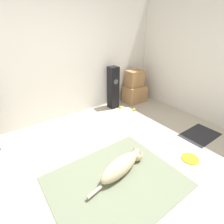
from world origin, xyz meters
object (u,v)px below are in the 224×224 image
object	(u,v)px
cardboard_box_lower	(135,94)
floor_speaker	(113,88)
dog	(122,166)
cardboard_box_upper	(135,78)
tennis_ball_loose_on_carpet	(118,105)
tennis_ball_by_boxes	(134,110)
frisbee	(190,159)
tennis_ball_near_speaker	(120,107)

from	to	relation	value
cardboard_box_lower	floor_speaker	bearing A→B (deg)	175.19
dog	cardboard_box_upper	world-z (taller)	cardboard_box_upper
dog	tennis_ball_loose_on_carpet	distance (m)	2.23
dog	floor_speaker	bearing A→B (deg)	56.86
cardboard_box_lower	tennis_ball_by_boxes	distance (m)	0.61
floor_speaker	tennis_ball_loose_on_carpet	xyz separation A→B (m)	(0.12, -0.05, -0.48)
dog	cardboard_box_lower	distance (m)	2.59
cardboard_box_lower	floor_speaker	xyz separation A→B (m)	(-0.68, 0.06, 0.29)
frisbee	cardboard_box_lower	distance (m)	2.36
floor_speaker	dog	bearing A→B (deg)	-123.14
tennis_ball_near_speaker	tennis_ball_loose_on_carpet	distance (m)	0.12
dog	tennis_ball_loose_on_carpet	bearing A→B (deg)	53.49
frisbee	floor_speaker	bearing A→B (deg)	85.98
floor_speaker	tennis_ball_by_boxes	xyz separation A→B (m)	(0.27, -0.48, -0.48)
floor_speaker	tennis_ball_by_boxes	distance (m)	0.73
dog	tennis_ball_by_boxes	world-z (taller)	dog
cardboard_box_lower	cardboard_box_upper	world-z (taller)	cardboard_box_upper
tennis_ball_loose_on_carpet	floor_speaker	bearing A→B (deg)	158.30
frisbee	cardboard_box_lower	size ratio (longest dim) A/B	0.47
frisbee	tennis_ball_loose_on_carpet	world-z (taller)	tennis_ball_loose_on_carpet
cardboard_box_lower	tennis_ball_near_speaker	world-z (taller)	cardboard_box_lower
cardboard_box_upper	floor_speaker	world-z (taller)	floor_speaker
cardboard_box_lower	tennis_ball_loose_on_carpet	world-z (taller)	cardboard_box_lower
frisbee	cardboard_box_upper	world-z (taller)	cardboard_box_upper
dog	frisbee	size ratio (longest dim) A/B	4.01
tennis_ball_loose_on_carpet	cardboard_box_lower	bearing A→B (deg)	-0.77
dog	cardboard_box_lower	xyz separation A→B (m)	(1.88, 1.78, 0.08)
cardboard_box_upper	floor_speaker	distance (m)	0.67
cardboard_box_upper	tennis_ball_by_boxes	world-z (taller)	cardboard_box_upper
cardboard_box_lower	cardboard_box_upper	xyz separation A→B (m)	(-0.02, 0.02, 0.42)
floor_speaker	tennis_ball_near_speaker	bearing A→B (deg)	-58.35
cardboard_box_upper	floor_speaker	size ratio (longest dim) A/B	0.42
dog	frisbee	world-z (taller)	dog
dog	tennis_ball_near_speaker	distance (m)	2.13
tennis_ball_by_boxes	tennis_ball_loose_on_carpet	distance (m)	0.46
tennis_ball_near_speaker	tennis_ball_loose_on_carpet	size ratio (longest dim) A/B	1.00
cardboard_box_upper	tennis_ball_loose_on_carpet	distance (m)	0.81
frisbee	tennis_ball_by_boxes	bearing A→B (deg)	76.30
tennis_ball_near_speaker	tennis_ball_loose_on_carpet	xyz separation A→B (m)	(0.02, 0.12, 0.00)
tennis_ball_by_boxes	tennis_ball_near_speaker	size ratio (longest dim) A/B	1.00
cardboard_box_lower	tennis_ball_near_speaker	distance (m)	0.61
cardboard_box_upper	tennis_ball_by_boxes	bearing A→B (deg)	-131.05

